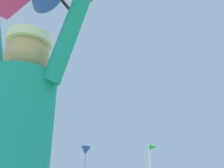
{
  "coord_description": "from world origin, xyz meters",
  "views": [
    {
      "loc": [
        0.42,
        -0.75,
        0.89
      ],
      "look_at": [
        -0.25,
        2.33,
        2.17
      ],
      "focal_mm": 37.71,
      "sensor_mm": 36.0,
      "label": 1
    }
  ],
  "objects": [
    {
      "name": "distant_kite_blue_overhead_distant",
      "position": [
        -10.41,
        31.4,
        4.56
      ],
      "size": [
        1.43,
        1.6,
        3.08
      ],
      "color": "blue"
    },
    {
      "name": "kite_flyer_person",
      "position": [
        -0.25,
        0.23,
        0.94
      ],
      "size": [
        0.81,
        0.39,
        1.92
      ],
      "color": "#424751",
      "rests_on": "ground"
    },
    {
      "name": "marker_flag",
      "position": [
        -0.05,
        8.59,
        1.86
      ],
      "size": [
        0.3,
        0.24,
        2.15
      ],
      "color": "silver",
      "rests_on": "ground"
    }
  ]
}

